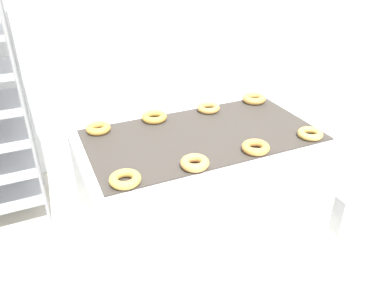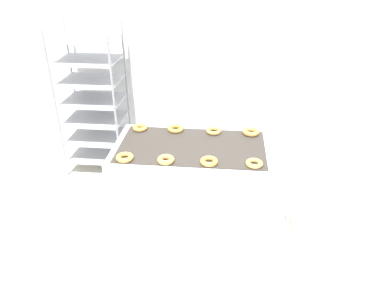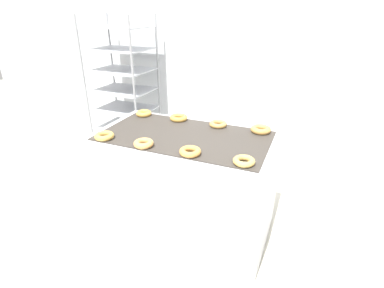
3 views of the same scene
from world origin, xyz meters
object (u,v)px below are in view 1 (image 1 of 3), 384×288
object	(u,v)px
donut_near_midright	(256,147)
donut_far_midright	(209,108)
donut_near_midleft	(195,163)
fryer_machine	(202,196)
donut_far_left	(98,128)
donut_far_right	(254,99)
donut_near_right	(310,134)
glaze_bin	(344,199)
donut_far_midleft	(154,117)
donut_near_left	(125,179)

from	to	relation	value
donut_near_midright	donut_far_midright	bearing A→B (deg)	88.89
donut_near_midleft	fryer_machine	bearing A→B (deg)	57.53
donut_far_left	donut_far_right	world-z (taller)	donut_far_right
donut_near_right	glaze_bin	bearing A→B (deg)	14.24
donut_near_midright	donut_far_midleft	size ratio (longest dim) A/B	0.95
donut_near_right	donut_far_midleft	distance (m)	0.93
donut_near_midright	donut_far_right	bearing A→B (deg)	57.86
donut_near_midright	donut_near_right	distance (m)	0.37
donut_near_midleft	donut_far_left	xyz separation A→B (m)	(-0.35, 0.58, -0.00)
donut_far_left	donut_far_right	xyz separation A→B (m)	(1.08, 0.01, 0.00)
donut_near_right	donut_far_midright	size ratio (longest dim) A/B	0.96
fryer_machine	donut_far_midright	bearing A→B (deg)	57.77
donut_near_midleft	donut_near_right	size ratio (longest dim) A/B	1.02
donut_near_midright	glaze_bin	bearing A→B (deg)	9.31
donut_far_left	donut_far_midright	distance (m)	0.72
fryer_machine	donut_far_midright	world-z (taller)	donut_far_midright
donut_far_midleft	donut_far_midright	xyz separation A→B (m)	(0.37, -0.01, -0.00)
donut_near_left	glaze_bin	bearing A→B (deg)	5.54
glaze_bin	donut_far_midleft	xyz separation A→B (m)	(-1.32, 0.43, 0.76)
donut_far_left	donut_far_midleft	distance (m)	0.35
glaze_bin	donut_far_midright	world-z (taller)	donut_far_midright
donut_near_left	donut_near_midleft	size ratio (longest dim) A/B	1.03
donut_near_midleft	donut_near_midright	distance (m)	0.36
donut_far_midleft	donut_far_right	xyz separation A→B (m)	(0.73, -0.00, 0.00)
donut_far_midright	donut_near_left	bearing A→B (deg)	-141.20
donut_near_left	donut_far_left	size ratio (longest dim) A/B	1.05
donut_far_right	donut_near_midright	bearing A→B (deg)	-122.14
donut_near_right	donut_far_right	size ratio (longest dim) A/B	0.89
fryer_machine	donut_near_right	world-z (taller)	donut_near_right
fryer_machine	donut_near_right	bearing A→B (deg)	-27.47
donut_far_midleft	donut_far_right	world-z (taller)	donut_far_right
glaze_bin	donut_near_midright	distance (m)	1.23
donut_near_left	donut_far_midright	world-z (taller)	donut_near_left
glaze_bin	donut_near_left	size ratio (longest dim) A/B	2.68
fryer_machine	donut_near_right	size ratio (longest dim) A/B	9.98
donut_far_midleft	donut_far_midright	world-z (taller)	donut_far_midleft
glaze_bin	donut_near_midleft	distance (m)	1.53
donut_far_left	donut_far_midleft	world-z (taller)	same
donut_far_right	glaze_bin	bearing A→B (deg)	-35.59
donut_far_left	donut_far_midright	xyz separation A→B (m)	(0.72, 0.00, -0.00)
donut_near_midright	donut_far_left	xyz separation A→B (m)	(-0.71, 0.57, 0.00)
donut_far_midleft	glaze_bin	bearing A→B (deg)	-17.98
fryer_machine	glaze_bin	distance (m)	1.18
fryer_machine	glaze_bin	bearing A→B (deg)	-6.61
donut_near_right	donut_far_left	bearing A→B (deg)	152.42
donut_far_midleft	fryer_machine	bearing A→B (deg)	-57.49
donut_near_midright	donut_far_left	distance (m)	0.91
donut_far_midright	glaze_bin	bearing A→B (deg)	-23.75
donut_near_left	donut_far_midright	distance (m)	0.93
donut_near_midleft	donut_far_midleft	bearing A→B (deg)	89.97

